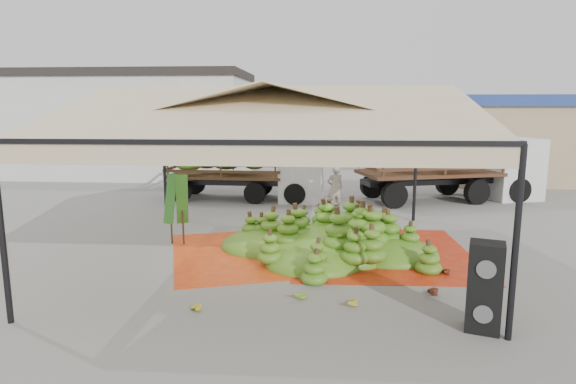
# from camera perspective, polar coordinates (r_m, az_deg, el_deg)

# --- Properties ---
(ground) EXTENTS (90.00, 90.00, 0.00)m
(ground) POSITION_cam_1_polar(r_m,az_deg,el_deg) (11.71, -1.53, -7.53)
(ground) COLOR slate
(ground) RESTS_ON ground
(canopy_tent) EXTENTS (8.10, 8.10, 4.00)m
(canopy_tent) POSITION_cam_1_polar(r_m,az_deg,el_deg) (11.18, -1.61, 8.84)
(canopy_tent) COLOR black
(canopy_tent) RESTS_ON ground
(building_white) EXTENTS (14.30, 6.30, 5.40)m
(building_white) POSITION_cam_1_polar(r_m,az_deg,el_deg) (27.49, -19.83, 7.64)
(building_white) COLOR silver
(building_white) RESTS_ON ground
(building_tan) EXTENTS (6.30, 5.30, 4.10)m
(building_tan) POSITION_cam_1_polar(r_m,az_deg,el_deg) (25.73, 24.52, 5.80)
(building_tan) COLOR tan
(building_tan) RESTS_ON ground
(tarp_left) EXTENTS (5.50, 5.36, 0.01)m
(tarp_left) POSITION_cam_1_polar(r_m,az_deg,el_deg) (12.01, -2.69, -7.06)
(tarp_left) COLOR #DA5314
(tarp_left) RESTS_ON ground
(tarp_right) EXTENTS (4.42, 4.63, 0.01)m
(tarp_right) POSITION_cam_1_polar(r_m,az_deg,el_deg) (12.14, 10.94, -7.05)
(tarp_right) COLOR #C94013
(tarp_right) RESTS_ON ground
(banana_heap) EXTENTS (6.13, 5.25, 1.20)m
(banana_heap) POSITION_cam_1_polar(r_m,az_deg,el_deg) (11.87, 5.14, -4.30)
(banana_heap) COLOR #3F7618
(banana_heap) RESTS_ON ground
(hand_yellow_a) EXTENTS (0.49, 0.43, 0.19)m
(hand_yellow_a) POSITION_cam_1_polar(r_m,az_deg,el_deg) (8.92, 7.16, -12.62)
(hand_yellow_a) COLOR gold
(hand_yellow_a) RESTS_ON ground
(hand_yellow_b) EXTENTS (0.52, 0.50, 0.18)m
(hand_yellow_b) POSITION_cam_1_polar(r_m,az_deg,el_deg) (8.74, -11.29, -13.26)
(hand_yellow_b) COLOR gold
(hand_yellow_b) RESTS_ON ground
(hand_red_a) EXTENTS (0.49, 0.41, 0.21)m
(hand_red_a) POSITION_cam_1_polar(r_m,az_deg,el_deg) (9.68, 16.27, -11.06)
(hand_red_a) COLOR #5C2015
(hand_red_a) RESTS_ON ground
(hand_red_b) EXTENTS (0.41, 0.35, 0.18)m
(hand_red_b) POSITION_cam_1_polar(r_m,az_deg,el_deg) (10.91, 17.82, -8.83)
(hand_red_b) COLOR #5C2B15
(hand_red_b) RESTS_ON ground
(hand_green) EXTENTS (0.55, 0.54, 0.19)m
(hand_green) POSITION_cam_1_polar(r_m,az_deg,el_deg) (9.20, 1.17, -11.83)
(hand_green) COLOR #4B7618
(hand_green) RESTS_ON ground
(hanging_bunches) EXTENTS (4.74, 0.24, 0.20)m
(hanging_bunches) POSITION_cam_1_polar(r_m,az_deg,el_deg) (11.51, -4.62, 5.45)
(hanging_bunches) COLOR #427F1A
(hanging_bunches) RESTS_ON ground
(speaker_stack) EXTENTS (0.64, 0.60, 1.45)m
(speaker_stack) POSITION_cam_1_polar(r_m,az_deg,el_deg) (8.32, 22.28, -10.37)
(speaker_stack) COLOR black
(speaker_stack) RESTS_ON ground
(banana_leaves) EXTENTS (0.96, 1.36, 3.70)m
(banana_leaves) POSITION_cam_1_polar(r_m,az_deg,el_deg) (13.19, -13.02, -5.79)
(banana_leaves) COLOR #2A6D1D
(banana_leaves) RESTS_ON ground
(vendor) EXTENTS (0.66, 0.53, 1.59)m
(vendor) POSITION_cam_1_polar(r_m,az_deg,el_deg) (16.62, 5.60, 0.45)
(vendor) COLOR gray
(vendor) RESTS_ON ground
(truck_left) EXTENTS (6.02, 2.29, 2.04)m
(truck_left) POSITION_cam_1_polar(r_m,az_deg,el_deg) (18.73, -4.24, 2.95)
(truck_left) COLOR #4C2C19
(truck_left) RESTS_ON ground
(truck_right) EXTENTS (7.27, 4.21, 2.36)m
(truck_right) POSITION_cam_1_polar(r_m,az_deg,el_deg) (19.67, 19.32, 3.34)
(truck_right) COLOR #512C1B
(truck_right) RESTS_ON ground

